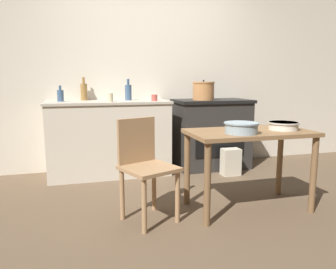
% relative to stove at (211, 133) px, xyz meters
% --- Properties ---
extents(ground_plane, '(14.00, 14.00, 0.00)m').
position_rel_stove_xyz_m(ground_plane, '(-0.81, -1.26, -0.46)').
color(ground_plane, brown).
extents(wall_back, '(8.00, 0.07, 2.55)m').
position_rel_stove_xyz_m(wall_back, '(-0.81, 0.33, 0.82)').
color(wall_back, beige).
rests_on(wall_back, ground_plane).
extents(counter_cabinet, '(1.48, 0.62, 0.92)m').
position_rel_stove_xyz_m(counter_cabinet, '(-1.36, 0.00, 0.00)').
color(counter_cabinet, beige).
rests_on(counter_cabinet, ground_plane).
extents(stove, '(0.98, 0.63, 0.91)m').
position_rel_stove_xyz_m(stove, '(0.00, 0.00, 0.00)').
color(stove, '#2D2B28').
rests_on(stove, ground_plane).
extents(work_table, '(1.10, 0.59, 0.72)m').
position_rel_stove_xyz_m(work_table, '(-0.25, -1.45, 0.15)').
color(work_table, olive).
rests_on(work_table, ground_plane).
extents(chair, '(0.52, 0.52, 0.85)m').
position_rel_stove_xyz_m(chair, '(-1.20, -1.43, 0.01)').
color(chair, '#A87F56').
rests_on(chair, ground_plane).
extents(flour_sack, '(0.22, 0.16, 0.33)m').
position_rel_stove_xyz_m(flour_sack, '(0.08, -0.44, -0.29)').
color(flour_sack, beige).
rests_on(flour_sack, ground_plane).
extents(stock_pot, '(0.28, 0.28, 0.26)m').
position_rel_stove_xyz_m(stock_pot, '(-0.15, -0.08, 0.57)').
color(stock_pot, '#B77A47').
rests_on(stock_pot, stove).
extents(mixing_bowl_large, '(0.29, 0.29, 0.09)m').
position_rel_stove_xyz_m(mixing_bowl_large, '(-0.40, -1.57, 0.32)').
color(mixing_bowl_large, '#93A8B2').
rests_on(mixing_bowl_large, work_table).
extents(mixing_bowl_small, '(0.28, 0.28, 0.07)m').
position_rel_stove_xyz_m(mixing_bowl_small, '(0.07, -1.48, 0.30)').
color(mixing_bowl_small, silver).
rests_on(mixing_bowl_small, work_table).
extents(bottle_far_left, '(0.08, 0.08, 0.29)m').
position_rel_stove_xyz_m(bottle_far_left, '(-1.63, 0.20, 0.57)').
color(bottle_far_left, olive).
rests_on(bottle_far_left, counter_cabinet).
extents(bottle_left, '(0.08, 0.08, 0.27)m').
position_rel_stove_xyz_m(bottle_left, '(-1.10, 0.09, 0.56)').
color(bottle_left, '#3D5675').
rests_on(bottle_left, counter_cabinet).
extents(bottle_mid_left, '(0.08, 0.08, 0.19)m').
position_rel_stove_xyz_m(bottle_mid_left, '(-1.91, 0.06, 0.53)').
color(bottle_mid_left, '#3D5675').
rests_on(bottle_mid_left, counter_cabinet).
extents(cup_center_left, '(0.07, 0.07, 0.08)m').
position_rel_stove_xyz_m(cup_center_left, '(-0.82, -0.15, 0.50)').
color(cup_center_left, '#B74C42').
rests_on(cup_center_left, counter_cabinet).
extents(cup_center, '(0.07, 0.07, 0.10)m').
position_rel_stove_xyz_m(cup_center, '(-1.35, -0.16, 0.51)').
color(cup_center, beige).
rests_on(cup_center, counter_cabinet).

